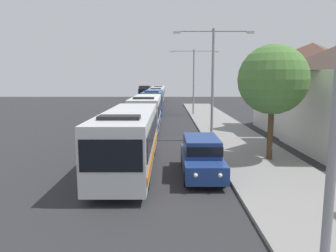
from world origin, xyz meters
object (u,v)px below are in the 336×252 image
object	(u,v)px
white_suv	(200,155)
streetlamp_mid	(212,72)
roadside_tree	(272,80)
bus_lead	(128,137)
bus_second_in_line	(145,111)
bus_middle	(152,101)
box_truck_oncoming	(143,92)
bus_rear	(158,93)
bus_fourth_in_line	(155,96)
streetlamp_far	(193,75)

from	to	relation	value
white_suv	streetlamp_mid	world-z (taller)	streetlamp_mid
streetlamp_mid	roadside_tree	size ratio (longest dim) A/B	1.27
white_suv	streetlamp_mid	size ratio (longest dim) A/B	0.61
bus_lead	bus_second_in_line	size ratio (longest dim) A/B	0.98
bus_middle	box_truck_oncoming	world-z (taller)	bus_middle
bus_lead	bus_rear	distance (m)	53.24
white_suv	box_truck_oncoming	xyz separation A→B (m)	(-7.00, 56.83, 0.66)
bus_fourth_in_line	box_truck_oncoming	size ratio (longest dim) A/B	1.73
roadside_tree	bus_lead	bearing A→B (deg)	-169.97
bus_fourth_in_line	white_suv	size ratio (longest dim) A/B	2.39
bus_lead	bus_fourth_in_line	distance (m)	39.65
bus_rear	roadside_tree	size ratio (longest dim) A/B	1.86
streetlamp_mid	bus_middle	bearing A→B (deg)	105.82
bus_lead	bus_rear	bearing A→B (deg)	90.00
bus_second_in_line	box_truck_oncoming	xyz separation A→B (m)	(-3.30, 42.21, 0.01)
bus_middle	box_truck_oncoming	size ratio (longest dim) A/B	1.67
bus_fourth_in_line	bus_rear	world-z (taller)	same
bus_rear	streetlamp_far	xyz separation A→B (m)	(5.40, -28.35, 3.57)
bus_second_in_line	bus_lead	bearing A→B (deg)	-90.00
streetlamp_mid	white_suv	bearing A→B (deg)	-101.09
bus_lead	bus_fourth_in_line	bearing A→B (deg)	90.00
bus_rear	roadside_tree	xyz separation A→B (m)	(7.91, -51.84, 2.99)
bus_second_in_line	streetlamp_far	distance (m)	13.21
bus_rear	roadside_tree	bearing A→B (deg)	-81.32
bus_middle	bus_rear	xyz separation A→B (m)	(0.00, 26.77, 0.00)
bus_lead	box_truck_oncoming	size ratio (longest dim) A/B	1.53
bus_middle	streetlamp_far	world-z (taller)	streetlamp_far
bus_middle	white_suv	distance (m)	27.97
roadside_tree	bus_fourth_in_line	bearing A→B (deg)	101.69
box_truck_oncoming	bus_rear	bearing A→B (deg)	-35.34
bus_lead	streetlamp_mid	size ratio (longest dim) A/B	1.29
box_truck_oncoming	roadside_tree	world-z (taller)	roadside_tree
bus_lead	bus_rear	size ratio (longest dim) A/B	0.88
bus_rear	streetlamp_far	distance (m)	29.08
roadside_tree	bus_middle	bearing A→B (deg)	107.52
streetlamp_far	white_suv	bearing A→B (deg)	-93.72
roadside_tree	streetlamp_mid	bearing A→B (deg)	112.65
streetlamp_far	bus_middle	bearing A→B (deg)	163.63
streetlamp_mid	bus_second_in_line	bearing A→B (deg)	132.25
bus_lead	box_truck_oncoming	bearing A→B (deg)	93.40
bus_second_in_line	bus_middle	xyz separation A→B (m)	(0.00, 13.11, 0.00)
streetlamp_far	bus_fourth_in_line	bearing A→B (deg)	110.08
bus_middle	roadside_tree	size ratio (longest dim) A/B	1.80
bus_second_in_line	streetlamp_mid	world-z (taller)	streetlamp_mid
streetlamp_far	roadside_tree	bearing A→B (deg)	-83.89
bus_second_in_line	roadside_tree	bearing A→B (deg)	-56.53
bus_lead	streetlamp_far	world-z (taller)	streetlamp_far
streetlamp_mid	bus_rear	bearing A→B (deg)	96.72
box_truck_oncoming	streetlamp_far	xyz separation A→B (m)	(8.70, -30.69, 3.57)
bus_fourth_in_line	streetlamp_far	world-z (taller)	streetlamp_far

